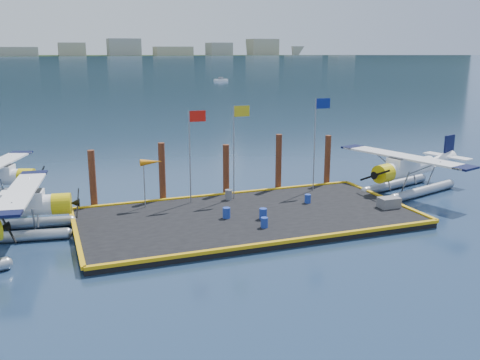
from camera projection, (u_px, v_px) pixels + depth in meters
The scene contains 21 objects.
ground at pixel (247, 221), 32.51m from camera, with size 4000.00×4000.00×0.00m, color #18314A.
dock at pixel (247, 218), 32.46m from camera, with size 20.00×10.00×0.40m, color black.
dock_bumpers at pixel (247, 213), 32.39m from camera, with size 20.25×10.25×0.18m, color #C8960B, non-canonical shape.
far_backdrop at pixel (120, 50), 1693.04m from camera, with size 3050.00×2050.00×810.00m.
seaplane_b at pixel (16, 209), 29.69m from camera, with size 8.99×9.89×3.49m.
seaplane_d at pixel (406, 171), 38.57m from camera, with size 9.77×10.47×3.74m.
drum_0 at pixel (227, 213), 31.75m from camera, with size 0.45×0.45×0.64m, color #1B3596.
drum_1 at pixel (264, 223), 30.06m from camera, with size 0.41×0.41×0.58m, color #1B3596.
drum_3 at pixel (263, 214), 31.57m from camera, with size 0.45×0.45×0.64m, color #1B3596.
drum_4 at pixel (308, 199), 34.89m from camera, with size 0.40×0.40×0.57m, color #1B3596.
drum_5 at pixel (229, 195), 35.61m from camera, with size 0.49×0.49×0.69m, color slate.
crate at pixel (389, 203), 33.87m from camera, with size 1.30×0.86×0.65m, color slate.
flagpole_red at pixel (193, 142), 34.15m from camera, with size 1.14×0.08×6.00m.
flagpole_yellow at pixel (237, 138), 35.13m from camera, with size 1.14×0.08×6.20m.
flagpole_blue at pixel (317, 130), 37.13m from camera, with size 1.14×0.08×6.50m.
windsock at pixel (151, 163), 33.50m from camera, with size 1.40×0.44×3.12m.
piling_0 at pixel (93, 181), 34.07m from camera, with size 0.44×0.44×4.00m, color #441E13.
piling_1 at pixel (162, 174), 35.57m from camera, with size 0.44×0.44×4.20m, color #441E13.
piling_2 at pixel (226, 172), 37.14m from camera, with size 0.44×0.44×3.80m, color #441E13.
piling_3 at pixel (279, 164), 38.44m from camera, with size 0.44×0.44×4.30m, color #441E13.
piling_4 at pixel (327, 162), 39.83m from camera, with size 0.44×0.44×4.00m, color #441E13.
Camera 1 is at (-11.24, -28.87, 10.17)m, focal length 40.00 mm.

